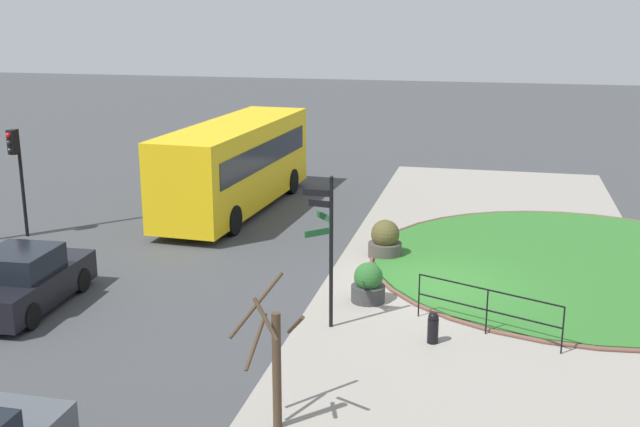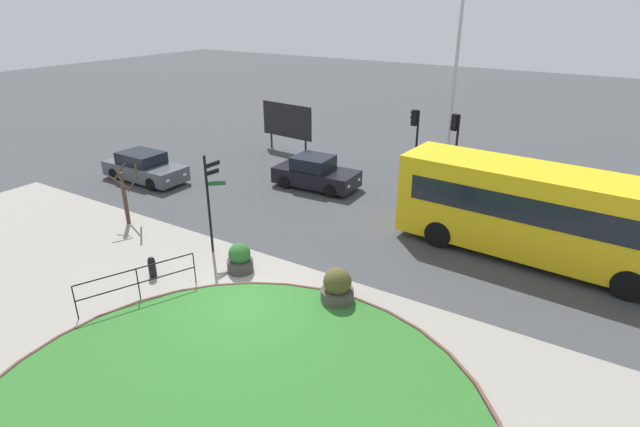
% 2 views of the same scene
% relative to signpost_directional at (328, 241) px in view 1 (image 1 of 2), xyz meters
% --- Properties ---
extents(ground, '(120.00, 120.00, 0.00)m').
position_rel_signpost_directional_xyz_m(ground, '(3.28, -2.20, -2.13)').
color(ground, '#3D3F42').
extents(sidewalk_paving, '(32.00, 8.95, 0.02)m').
position_rel_signpost_directional_xyz_m(sidewalk_paving, '(3.28, -3.73, -2.12)').
color(sidewalk_paving, gray).
rests_on(sidewalk_paving, ground).
extents(grass_island, '(11.69, 11.69, 0.10)m').
position_rel_signpost_directional_xyz_m(grass_island, '(5.95, -6.10, -2.08)').
color(grass_island, '#2D6B28').
rests_on(grass_island, ground).
extents(grass_kerb_ring, '(12.00, 12.00, 0.11)m').
position_rel_signpost_directional_xyz_m(grass_kerb_ring, '(5.95, -6.10, -2.07)').
color(grass_kerb_ring, brown).
rests_on(grass_kerb_ring, ground).
extents(signpost_directional, '(1.01, 0.72, 3.65)m').
position_rel_signpost_directional_xyz_m(signpost_directional, '(0.00, 0.00, 0.00)').
color(signpost_directional, black).
rests_on(signpost_directional, ground).
extents(bollard_foreground, '(0.25, 0.25, 0.75)m').
position_rel_signpost_directional_xyz_m(bollard_foreground, '(-0.39, -2.50, -1.74)').
color(bollard_foreground, black).
rests_on(bollard_foreground, ground).
extents(railing_grass_edge, '(1.46, 3.28, 1.11)m').
position_rel_signpost_directional_xyz_m(railing_grass_edge, '(0.37, -3.65, -1.40)').
color(railing_grass_edge, black).
rests_on(railing_grass_edge, ground).
extents(bus_yellow, '(9.75, 3.00, 3.24)m').
position_rel_signpost_directional_xyz_m(bus_yellow, '(9.93, 5.62, -0.39)').
color(bus_yellow, yellow).
rests_on(bus_yellow, ground).
extents(car_far_lane, '(4.16, 2.01, 1.55)m').
position_rel_signpost_directional_xyz_m(car_far_lane, '(-0.49, 7.63, -1.43)').
color(car_far_lane, black).
rests_on(car_far_lane, ground).
extents(traffic_light_far, '(0.48, 0.32, 3.55)m').
position_rel_signpost_directional_xyz_m(traffic_light_far, '(5.01, 11.28, 0.48)').
color(traffic_light_far, black).
rests_on(traffic_light_far, ground).
extents(planter_near_signpost, '(1.00, 1.00, 1.16)m').
position_rel_signpost_directional_xyz_m(planter_near_signpost, '(5.53, -0.56, -1.61)').
color(planter_near_signpost, '#47423D').
rests_on(planter_near_signpost, ground).
extents(planter_kerbside, '(0.87, 0.87, 1.04)m').
position_rel_signpost_directional_xyz_m(planter_kerbside, '(1.81, -0.67, -1.66)').
color(planter_kerbside, '#383838').
rests_on(planter_kerbside, ground).
extents(street_tree_bare, '(1.25, 1.40, 2.68)m').
position_rel_signpost_directional_xyz_m(street_tree_bare, '(-4.60, -0.04, -0.78)').
color(street_tree_bare, '#423323').
rests_on(street_tree_bare, ground).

